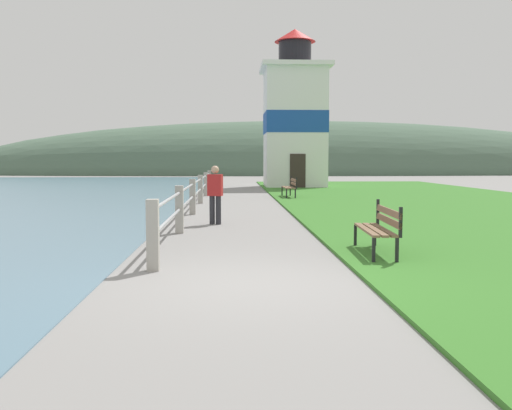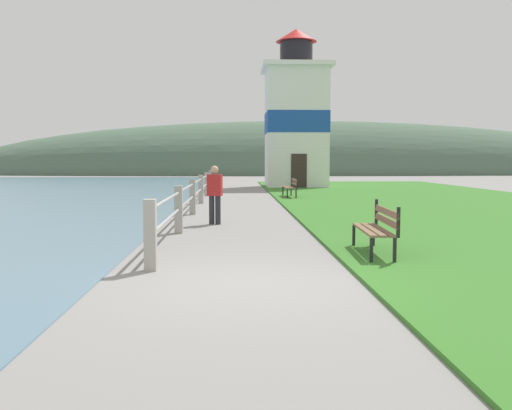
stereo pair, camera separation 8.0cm
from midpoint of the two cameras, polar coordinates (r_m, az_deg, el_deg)
ground_plane at (r=7.80m, az=-0.74°, el=-7.93°), size 160.00×160.00×0.00m
grass_verge at (r=22.65m, az=17.66°, el=0.18°), size 12.00×40.75×0.06m
seawall_railing at (r=19.73m, az=-6.05°, el=1.48°), size 0.18×22.27×1.09m
park_bench_near at (r=10.13m, az=12.05°, el=-2.05°), size 0.56×1.82×0.94m
park_bench_midway at (r=24.78m, az=3.38°, el=1.93°), size 0.50×1.86×0.94m
lighthouse at (r=34.72m, az=3.81°, el=8.56°), size 4.08×4.08×9.42m
person_strolling at (r=14.81m, az=-4.26°, el=1.24°), size 0.41×0.29×1.52m
distant_hillside at (r=65.33m, az=4.78°, el=3.11°), size 80.00×16.00×12.00m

